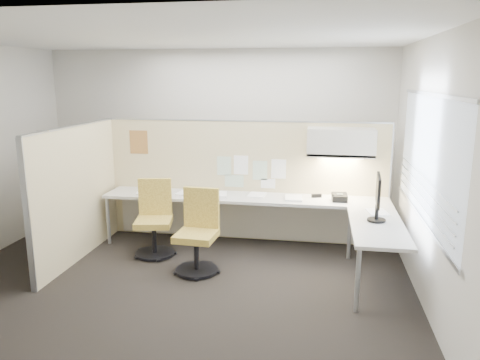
% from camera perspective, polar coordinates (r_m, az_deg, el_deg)
% --- Properties ---
extents(floor, '(5.50, 4.50, 0.01)m').
position_cam_1_polar(floor, '(5.78, -7.55, -11.94)').
color(floor, black).
rests_on(floor, ground).
extents(ceiling, '(5.50, 4.50, 0.01)m').
position_cam_1_polar(ceiling, '(5.29, -8.46, 17.01)').
color(ceiling, white).
rests_on(ceiling, wall_back).
extents(wall_back, '(5.50, 0.02, 2.80)m').
position_cam_1_polar(wall_back, '(7.51, -2.79, 5.00)').
color(wall_back, beige).
rests_on(wall_back, ground).
extents(wall_front, '(5.50, 0.02, 2.80)m').
position_cam_1_polar(wall_front, '(3.35, -19.68, -5.21)').
color(wall_front, beige).
rests_on(wall_front, ground).
extents(wall_right, '(0.02, 4.50, 2.80)m').
position_cam_1_polar(wall_right, '(5.24, 22.06, 0.82)').
color(wall_right, beige).
rests_on(wall_right, ground).
extents(window_pane, '(0.01, 2.80, 1.30)m').
position_cam_1_polar(window_pane, '(5.21, 21.93, 2.45)').
color(window_pane, '#8F98A6').
rests_on(window_pane, wall_right).
extents(partition_back, '(4.10, 0.06, 1.75)m').
position_cam_1_polar(partition_back, '(6.87, 0.57, -0.14)').
color(partition_back, beige).
rests_on(partition_back, floor).
extents(partition_left, '(0.06, 2.20, 1.75)m').
position_cam_1_polar(partition_left, '(6.51, -19.18, -1.55)').
color(partition_left, beige).
rests_on(partition_left, floor).
extents(desk, '(4.00, 2.07, 0.73)m').
position_cam_1_polar(desk, '(6.43, 3.24, -3.55)').
color(desk, beige).
rests_on(desk, floor).
extents(overhead_bin, '(0.90, 0.36, 0.38)m').
position_cam_1_polar(overhead_bin, '(6.47, 12.20, 4.51)').
color(overhead_bin, beige).
rests_on(overhead_bin, partition_back).
extents(task_light_strip, '(0.60, 0.06, 0.02)m').
position_cam_1_polar(task_light_strip, '(6.50, 12.11, 2.68)').
color(task_light_strip, '#FFEABF').
rests_on(task_light_strip, overhead_bin).
extents(pinned_papers, '(1.01, 0.00, 0.47)m').
position_cam_1_polar(pinned_papers, '(6.79, 1.19, 1.08)').
color(pinned_papers, '#8CBF8C').
rests_on(pinned_papers, partition_back).
extents(poster, '(0.28, 0.00, 0.35)m').
position_cam_1_polar(poster, '(7.17, -12.24, 4.53)').
color(poster, orange).
rests_on(poster, partition_back).
extents(chair_left, '(0.55, 0.57, 1.01)m').
position_cam_1_polar(chair_left, '(6.46, -10.39, -4.88)').
color(chair_left, black).
rests_on(chair_left, floor).
extents(chair_right, '(0.54, 0.54, 1.01)m').
position_cam_1_polar(chair_right, '(5.84, -5.13, -6.56)').
color(chair_right, black).
rests_on(chair_right, floor).
extents(monitor, '(0.21, 0.51, 0.54)m').
position_cam_1_polar(monitor, '(5.60, 16.46, -1.80)').
color(monitor, black).
rests_on(monitor, desk).
extents(phone, '(0.22, 0.21, 0.12)m').
position_cam_1_polar(phone, '(6.46, 12.00, -2.09)').
color(phone, black).
rests_on(phone, desk).
extents(stapler, '(0.15, 0.08, 0.05)m').
position_cam_1_polar(stapler, '(6.60, 9.31, -1.90)').
color(stapler, black).
rests_on(stapler, desk).
extents(tape_dispenser, '(0.11, 0.08, 0.06)m').
position_cam_1_polar(tape_dispenser, '(6.51, 12.10, -2.18)').
color(tape_dispenser, black).
rests_on(tape_dispenser, desk).
extents(coat_hook, '(0.18, 0.49, 1.45)m').
position_cam_1_polar(coat_hook, '(5.89, -23.31, 1.99)').
color(coat_hook, silver).
rests_on(coat_hook, partition_left).
extents(paper_stack_0, '(0.29, 0.34, 0.03)m').
position_cam_1_polar(paper_stack_0, '(6.90, -11.44, -1.45)').
color(paper_stack_0, white).
rests_on(paper_stack_0, desk).
extents(paper_stack_1, '(0.27, 0.33, 0.02)m').
position_cam_1_polar(paper_stack_1, '(6.77, -6.54, -1.57)').
color(paper_stack_1, white).
rests_on(paper_stack_1, desk).
extents(paper_stack_2, '(0.28, 0.34, 0.03)m').
position_cam_1_polar(paper_stack_2, '(6.59, -2.62, -1.83)').
color(paper_stack_2, white).
rests_on(paper_stack_2, desk).
extents(paper_stack_3, '(0.25, 0.32, 0.02)m').
position_cam_1_polar(paper_stack_3, '(6.63, 2.09, -1.83)').
color(paper_stack_3, white).
rests_on(paper_stack_3, desk).
extents(paper_stack_4, '(0.25, 0.32, 0.03)m').
position_cam_1_polar(paper_stack_4, '(6.46, 6.55, -2.22)').
color(paper_stack_4, white).
rests_on(paper_stack_4, desk).
extents(paper_stack_5, '(0.28, 0.34, 0.02)m').
position_cam_1_polar(paper_stack_5, '(6.03, 16.39, -3.80)').
color(paper_stack_5, white).
rests_on(paper_stack_5, desk).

